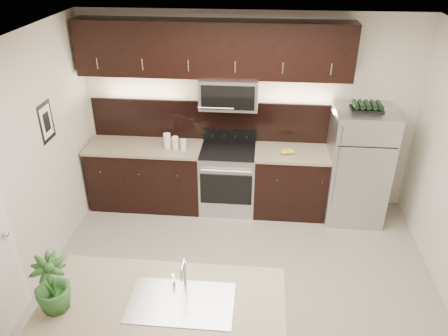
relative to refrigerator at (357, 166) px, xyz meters
The scene contains 11 objects.
ground 2.34m from the refrigerator, 132.37° to the right, with size 4.50×4.50×0.00m, color gray.
room_walls 2.48m from the refrigerator, 133.78° to the right, with size 4.52×4.02×2.71m.
counter_run 1.97m from the refrigerator, behind, with size 3.51×0.65×0.94m.
upper_fixtures 2.35m from the refrigerator, behind, with size 3.49×0.40×1.66m.
sink_faucet 3.33m from the refrigerator, 124.33° to the right, with size 0.84×0.50×0.28m.
refrigerator is the anchor object (origin of this frame).
wine_rack 0.84m from the refrigerator, behind, with size 0.39×0.24×0.10m.
plant 4.08m from the refrigerator, 134.45° to the right, with size 0.28×0.28×0.50m, color #244F1F.
canisters 2.49m from the refrigerator, behind, with size 0.31×0.12×0.21m.
french_press 0.41m from the refrigerator, behind, with size 0.11×0.11×0.32m.
bananas 1.01m from the refrigerator, behind, with size 0.20×0.16×0.06m, color gold.
Camera 1 is at (0.18, -3.63, 3.56)m, focal length 35.00 mm.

